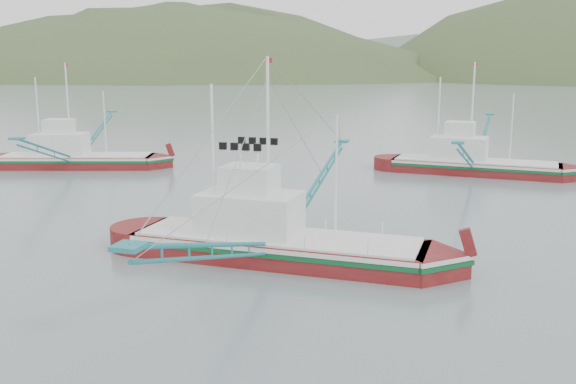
# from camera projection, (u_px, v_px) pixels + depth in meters

# --- Properties ---
(ground) EXTENTS (1200.00, 1200.00, 0.00)m
(ground) POSITION_uv_depth(u_px,v_px,m) (257.00, 273.00, 34.10)
(ground) COLOR slate
(ground) RESTS_ON ground
(main_boat) EXTENTS (16.78, 30.12, 12.18)m
(main_boat) POSITION_uv_depth(u_px,v_px,m) (273.00, 230.00, 36.03)
(main_boat) COLOR #620E0F
(main_boat) RESTS_ON ground
(bg_boat_right) EXTENTS (16.47, 29.12, 11.82)m
(bg_boat_right) POSITION_uv_depth(u_px,v_px,m) (473.00, 157.00, 63.64)
(bg_boat_right) COLOR #620E0F
(bg_boat_right) RESTS_ON ground
(bg_boat_left) EXTENTS (16.53, 28.31, 11.72)m
(bg_boat_left) POSITION_uv_depth(u_px,v_px,m) (74.00, 147.00, 67.32)
(bg_boat_left) COLOR #620E0F
(bg_boat_left) RESTS_ON ground
(headland_left) EXTENTS (448.00, 308.00, 210.00)m
(headland_left) POSITION_uv_depth(u_px,v_px,m) (174.00, 78.00, 421.74)
(headland_left) COLOR #3C4E28
(headland_left) RESTS_ON ground
(ridge_distant) EXTENTS (960.00, 400.00, 240.00)m
(ridge_distant) POSITION_uv_depth(u_px,v_px,m) (498.00, 74.00, 553.38)
(ridge_distant) COLOR slate
(ridge_distant) RESTS_ON ground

